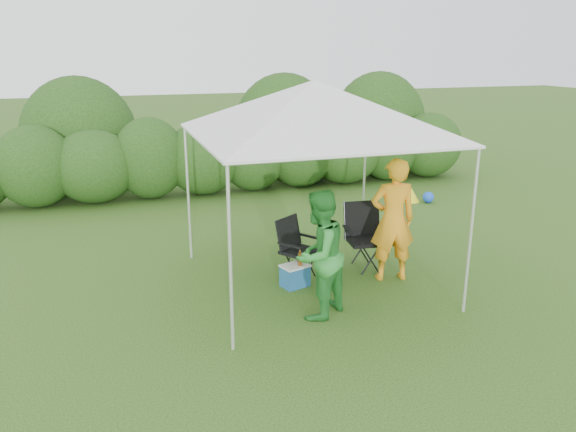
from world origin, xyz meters
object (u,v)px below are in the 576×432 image
object	(u,v)px
chair_right	(364,231)
chair_left	(295,243)
man	(393,220)
canopy	(314,108)
cooler	(295,275)
woman	(319,255)

from	to	relation	value
chair_right	chair_left	xyz separation A→B (m)	(-1.11, 0.01, -0.07)
man	canopy	bearing A→B (deg)	-2.03
chair_right	cooler	world-z (taller)	chair_right
chair_right	chair_left	size ratio (longest dim) A/B	1.15
canopy	woman	distance (m)	1.96
chair_right	cooler	size ratio (longest dim) A/B	2.23
woman	chair_left	bearing A→B (deg)	-131.04
woman	cooler	xyz separation A→B (m)	(0.02, 0.94, -0.65)
canopy	chair_left	xyz separation A→B (m)	(-0.15, 0.33, -1.97)
canopy	chair_left	bearing A→B (deg)	113.83
canopy	cooler	size ratio (longest dim) A/B	6.98
man	cooler	bearing A→B (deg)	3.34
chair_right	man	bearing A→B (deg)	-68.17
chair_right	woman	distance (m)	1.85
woman	cooler	world-z (taller)	woman
canopy	chair_left	size ratio (longest dim) A/B	3.60
man	cooler	distance (m)	1.59
chair_left	man	world-z (taller)	man
man	chair_right	bearing A→B (deg)	-64.25
canopy	chair_right	size ratio (longest dim) A/B	3.12
chair_left	man	xyz separation A→B (m)	(1.27, -0.57, 0.40)
chair_left	woman	distance (m)	1.39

